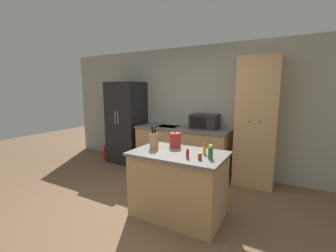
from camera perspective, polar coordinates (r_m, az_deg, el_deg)
The scene contains 14 objects.
ground_plane at distance 3.20m, azimuth -7.95°, elevation -23.06°, with size 14.00×14.00×0.00m, color brown.
wall_back at distance 4.79m, azimuth 8.75°, elevation 4.20°, with size 7.20×0.06×2.60m.
refrigerator at distance 5.40m, azimuth -10.45°, elevation 0.87°, with size 0.77×0.69×1.88m.
back_counter at distance 4.72m, azimuth 3.60°, elevation -6.01°, with size 1.95×0.70×0.94m.
pantry_cabinet at distance 4.26m, azimuth 21.62°, elevation 0.85°, with size 0.68×0.53×2.27m.
kitchen_island at distance 3.14m, azimuth 2.64°, elevation -14.42°, with size 1.24×0.79×0.89m.
microwave at distance 4.54m, azimuth 9.27°, elevation 1.18°, with size 0.54×0.38×0.29m.
knife_block at distance 3.15m, azimuth -3.61°, elevation -3.68°, with size 0.10×0.07×0.32m.
spice_bottle_tall_dark at distance 2.75m, azimuth 10.74°, elevation -6.55°, with size 0.06×0.06×0.17m.
spice_bottle_short_red at distance 2.70m, azimuth 8.12°, elevation -7.65°, with size 0.05×0.05×0.08m.
spice_bottle_amber_oil at distance 2.93m, azimuth 9.27°, elevation -5.87°, with size 0.04×0.04×0.14m.
spice_bottle_green_herb at distance 2.74m, azimuth 5.00°, elevation -7.02°, with size 0.04×0.04×0.11m.
kettle at distance 3.23m, azimuth 1.80°, elevation -3.58°, with size 0.16×0.16×0.23m.
fire_extinguisher at distance 5.78m, azimuth -15.47°, elevation -6.60°, with size 0.11×0.11×0.38m.
Camera 1 is at (1.66, -2.15, 1.70)m, focal length 24.00 mm.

